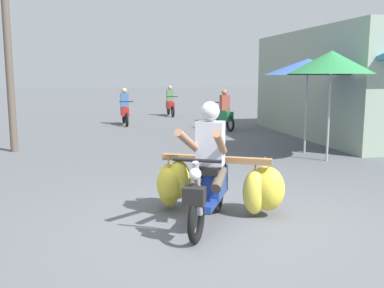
{
  "coord_description": "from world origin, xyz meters",
  "views": [
    {
      "loc": [
        -1.4,
        -5.04,
        1.92
      ],
      "look_at": [
        -0.09,
        1.18,
        0.9
      ],
      "focal_mm": 41.01,
      "sensor_mm": 36.0,
      "label": 1
    }
  ],
  "objects_px": {
    "motorbike_main_loaded": "(217,181)",
    "market_umbrella_near_shop": "(331,62)",
    "utility_pole": "(8,44)",
    "market_umbrella_further_along": "(308,67)",
    "motorbike_distant_ahead_right": "(125,110)",
    "motorbike_distant_ahead_left": "(170,104)",
    "motorbike_distant_far_ahead": "(224,114)"
  },
  "relations": [
    {
      "from": "motorbike_main_loaded",
      "to": "market_umbrella_near_shop",
      "type": "xyz_separation_m",
      "value": [
        3.42,
        3.23,
        1.67
      ]
    },
    {
      "from": "market_umbrella_near_shop",
      "to": "utility_pole",
      "type": "bearing_deg",
      "value": 159.05
    },
    {
      "from": "market_umbrella_near_shop",
      "to": "market_umbrella_further_along",
      "type": "relative_size",
      "value": 1.06
    },
    {
      "from": "motorbike_distant_ahead_right",
      "to": "motorbike_distant_ahead_left",
      "type": "bearing_deg",
      "value": 54.96
    },
    {
      "from": "market_umbrella_further_along",
      "to": "utility_pole",
      "type": "distance_m",
      "value": 7.23
    },
    {
      "from": "motorbike_distant_far_ahead",
      "to": "market_umbrella_near_shop",
      "type": "bearing_deg",
      "value": -82.64
    },
    {
      "from": "motorbike_main_loaded",
      "to": "motorbike_distant_ahead_right",
      "type": "xyz_separation_m",
      "value": [
        -0.58,
        11.24,
        0.08
      ]
    },
    {
      "from": "market_umbrella_near_shop",
      "to": "utility_pole",
      "type": "height_order",
      "value": "utility_pole"
    },
    {
      "from": "motorbike_main_loaded",
      "to": "motorbike_distant_ahead_left",
      "type": "relative_size",
      "value": 1.2
    },
    {
      "from": "motorbike_distant_far_ahead",
      "to": "market_umbrella_further_along",
      "type": "height_order",
      "value": "market_umbrella_further_along"
    },
    {
      "from": "motorbike_distant_ahead_left",
      "to": "market_umbrella_near_shop",
      "type": "relative_size",
      "value": 0.67
    },
    {
      "from": "market_umbrella_further_along",
      "to": "motorbike_distant_far_ahead",
      "type": "bearing_deg",
      "value": 98.68
    },
    {
      "from": "motorbike_distant_ahead_right",
      "to": "market_umbrella_further_along",
      "type": "bearing_deg",
      "value": -60.29
    },
    {
      "from": "motorbike_main_loaded",
      "to": "motorbike_distant_ahead_left",
      "type": "xyz_separation_m",
      "value": [
        1.68,
        14.46,
        0.08
      ]
    },
    {
      "from": "motorbike_distant_ahead_left",
      "to": "motorbike_distant_ahead_right",
      "type": "xyz_separation_m",
      "value": [
        -2.26,
        -3.22,
        0.0
      ]
    },
    {
      "from": "motorbike_distant_ahead_left",
      "to": "utility_pole",
      "type": "height_order",
      "value": "utility_pole"
    },
    {
      "from": "motorbike_distant_far_ahead",
      "to": "market_umbrella_further_along",
      "type": "distance_m",
      "value": 4.98
    },
    {
      "from": "market_umbrella_near_shop",
      "to": "motorbike_distant_ahead_left",
      "type": "bearing_deg",
      "value": 98.8
    },
    {
      "from": "motorbike_distant_ahead_right",
      "to": "utility_pole",
      "type": "xyz_separation_m",
      "value": [
        -3.05,
        -5.31,
        2.06
      ]
    },
    {
      "from": "motorbike_distant_far_ahead",
      "to": "market_umbrella_near_shop",
      "type": "height_order",
      "value": "market_umbrella_near_shop"
    },
    {
      "from": "motorbike_distant_ahead_left",
      "to": "utility_pole",
      "type": "xyz_separation_m",
      "value": [
        -5.31,
        -8.53,
        2.06
      ]
    },
    {
      "from": "motorbike_distant_ahead_left",
      "to": "motorbike_main_loaded",
      "type": "bearing_deg",
      "value": -96.61
    },
    {
      "from": "market_umbrella_near_shop",
      "to": "utility_pole",
      "type": "distance_m",
      "value": 7.56
    },
    {
      "from": "motorbike_main_loaded",
      "to": "motorbike_distant_far_ahead",
      "type": "height_order",
      "value": "motorbike_main_loaded"
    },
    {
      "from": "motorbike_main_loaded",
      "to": "market_umbrella_further_along",
      "type": "bearing_deg",
      "value": 51.6
    },
    {
      "from": "motorbike_distant_ahead_left",
      "to": "market_umbrella_further_along",
      "type": "distance_m",
      "value": 10.44
    },
    {
      "from": "motorbike_distant_far_ahead",
      "to": "utility_pole",
      "type": "bearing_deg",
      "value": -154.26
    },
    {
      "from": "market_umbrella_near_shop",
      "to": "utility_pole",
      "type": "relative_size",
      "value": 0.46
    },
    {
      "from": "motorbike_distant_ahead_left",
      "to": "motorbike_distant_ahead_right",
      "type": "height_order",
      "value": "same"
    },
    {
      "from": "motorbike_main_loaded",
      "to": "motorbike_distant_far_ahead",
      "type": "distance_m",
      "value": 9.36
    },
    {
      "from": "motorbike_main_loaded",
      "to": "market_umbrella_further_along",
      "type": "relative_size",
      "value": 0.85
    },
    {
      "from": "motorbike_distant_ahead_left",
      "to": "motorbike_distant_ahead_right",
      "type": "relative_size",
      "value": 1.0
    }
  ]
}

